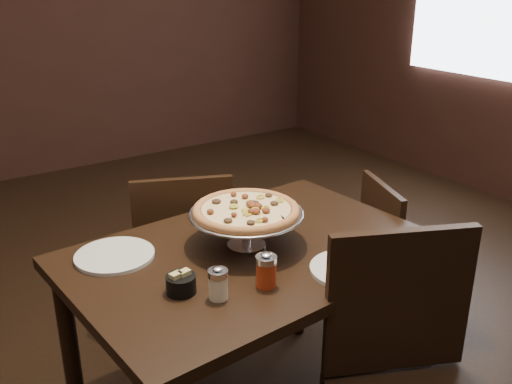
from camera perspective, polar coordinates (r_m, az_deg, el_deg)
room at (r=1.75m, az=-0.89°, el=12.80°), size 6.04×7.04×2.84m
dining_table at (r=2.01m, az=-0.38°, el=-8.33°), size 1.28×0.90×0.77m
pizza_stand at (r=1.93m, az=-1.00°, el=-1.89°), size 0.39×0.39×0.16m
parmesan_shaker at (r=1.67m, az=-3.81°, el=-9.11°), size 0.06×0.06×0.10m
pepper_flake_shaker at (r=1.73m, az=1.02°, el=-7.84°), size 0.07×0.07×0.11m
packet_caddy at (r=1.72m, az=-7.51°, el=-9.06°), size 0.09×0.09×0.07m
napkin_stack at (r=1.89m, az=10.33°, el=-7.01°), size 0.18×0.18×0.01m
plate_left at (r=1.97m, az=-13.95°, el=-6.18°), size 0.26×0.26×0.01m
plate_near at (r=1.85m, az=9.50°, el=-7.65°), size 0.26×0.26×0.01m
serving_spatula at (r=1.90m, az=2.29°, el=-2.43°), size 0.16×0.16×0.03m
chair_far at (r=2.57m, az=-7.24°, el=-6.20°), size 0.54×0.54×0.88m
chair_side at (r=2.66m, az=14.10°, el=-6.55°), size 0.49×0.49×0.82m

